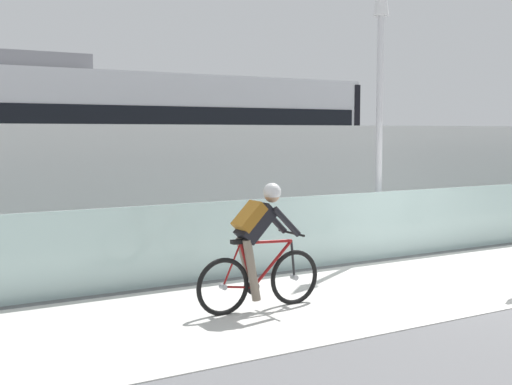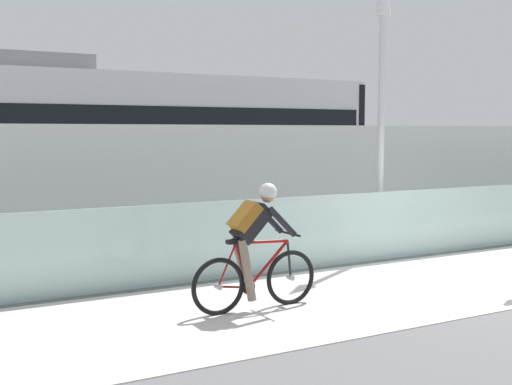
{
  "view_description": "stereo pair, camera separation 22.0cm",
  "coord_description": "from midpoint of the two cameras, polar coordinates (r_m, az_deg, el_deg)",
  "views": [
    {
      "loc": [
        -7.99,
        -7.15,
        2.26
      ],
      "look_at": [
        -2.37,
        2.35,
        1.25
      ],
      "focal_mm": 47.1,
      "sensor_mm": 36.0,
      "label": 1
    },
    {
      "loc": [
        -7.8,
        -7.26,
        2.26
      ],
      "look_at": [
        -2.37,
        2.35,
        1.25
      ],
      "focal_mm": 47.1,
      "sensor_mm": 36.0,
      "label": 2
    }
  ],
  "objects": [
    {
      "name": "ground_plane",
      "position": [
        10.93,
        17.89,
        -6.96
      ],
      "size": [
        200.0,
        200.0,
        0.0
      ],
      "primitive_type": "plane",
      "color": "slate"
    },
    {
      "name": "bike_path_deck",
      "position": [
        10.92,
        17.9,
        -6.93
      ],
      "size": [
        32.0,
        3.2,
        0.01
      ],
      "primitive_type": "cube",
      "color": "silver",
      "rests_on": "ground"
    },
    {
      "name": "glass_parapet",
      "position": [
        12.13,
        11.54,
        -2.75
      ],
      "size": [
        32.0,
        0.05,
        1.2
      ],
      "primitive_type": "cube",
      "color": "silver",
      "rests_on": "ground"
    },
    {
      "name": "concrete_barrier_wall",
      "position": [
        13.47,
        6.56,
        0.62
      ],
      "size": [
        32.0,
        0.36,
        2.37
      ],
      "primitive_type": "cube",
      "color": "silver",
      "rests_on": "ground"
    },
    {
      "name": "tram_rail_near",
      "position": [
        15.66,
        1.17,
        -3.06
      ],
      "size": [
        32.0,
        0.08,
        0.01
      ],
      "primitive_type": "cube",
      "color": "#595654",
      "rests_on": "ground"
    },
    {
      "name": "tram_rail_far",
      "position": [
        16.9,
        -1.31,
        -2.45
      ],
      "size": [
        32.0,
        0.08,
        0.01
      ],
      "primitive_type": "cube",
      "color": "#595654",
      "rests_on": "ground"
    },
    {
      "name": "tram",
      "position": [
        14.86,
        -10.59,
        3.72
      ],
      "size": [
        11.06,
        2.54,
        3.81
      ],
      "color": "silver",
      "rests_on": "ground"
    },
    {
      "name": "cyclist_on_bike",
      "position": [
        8.46,
        0.66,
        -4.71
      ],
      "size": [
        1.77,
        0.58,
        1.61
      ],
      "color": "black",
      "rests_on": "ground"
    },
    {
      "name": "lamp_post_antenna",
      "position": [
        12.34,
        11.15,
        9.93
      ],
      "size": [
        0.28,
        0.28,
        5.2
      ],
      "color": "gray",
      "rests_on": "ground"
    }
  ]
}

